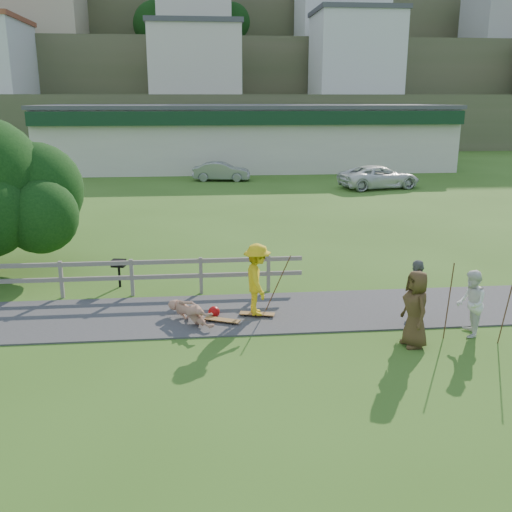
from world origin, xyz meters
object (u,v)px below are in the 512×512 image
object	(u,v)px
skater_fallen	(191,312)
spectator_c	(416,309)
bbq	(119,273)
car_white	(379,177)
skater_rider	(257,283)
spectator_a	(471,304)
spectator_b	(416,294)
car_silver	(221,171)

from	to	relation	value
skater_fallen	spectator_c	size ratio (longest dim) A/B	0.91
bbq	spectator_c	bearing A→B (deg)	-22.15
car_white	bbq	xyz separation A→B (m)	(-13.98, -18.66, -0.29)
skater_rider	spectator_a	distance (m)	5.28
spectator_a	spectator_b	size ratio (longest dim) A/B	0.93
bbq	skater_rider	bearing A→B (deg)	-24.28
spectator_a	bbq	world-z (taller)	spectator_a
skater_rider	spectator_a	xyz separation A→B (m)	(5.00, -1.69, -0.13)
car_white	bbq	size ratio (longest dim) A/B	6.01
skater_rider	car_white	size ratio (longest dim) A/B	0.36
spectator_c	car_silver	size ratio (longest dim) A/B	0.46
skater_rider	car_silver	size ratio (longest dim) A/B	0.48
car_silver	car_white	distance (m)	10.91
car_silver	skater_rider	bearing A→B (deg)	-172.81
spectator_a	bbq	bearing A→B (deg)	-98.89
skater_rider	car_silver	world-z (taller)	skater_rider
skater_rider	spectator_a	world-z (taller)	skater_rider
car_silver	bbq	size ratio (longest dim) A/B	4.58
skater_fallen	spectator_c	xyz separation A→B (m)	(5.18, -1.90, 0.61)
spectator_a	car_white	world-z (taller)	spectator_a
skater_rider	car_white	xyz separation A→B (m)	(10.04, 21.57, -0.22)
spectator_a	bbq	distance (m)	10.05
skater_fallen	car_white	distance (m)	24.79
car_silver	spectator_c	bearing A→B (deg)	-165.82
spectator_c	bbq	distance (m)	8.95
bbq	skater_fallen	bearing A→B (deg)	-42.86
spectator_b	spectator_c	xyz separation A→B (m)	(-0.43, -1.10, 0.03)
skater_rider	spectator_b	distance (m)	4.01
car_silver	skater_fallen	bearing A→B (deg)	-176.57
bbq	car_silver	bearing A→B (deg)	92.35
car_white	spectator_c	bearing A→B (deg)	151.95
skater_fallen	spectator_c	world-z (taller)	spectator_c
spectator_a	car_silver	xyz separation A→B (m)	(-4.89, 27.76, -0.17)
spectator_b	car_white	size ratio (longest dim) A/B	0.34
spectator_a	spectator_b	world-z (taller)	spectator_b
car_silver	car_white	world-z (taller)	car_white
skater_fallen	spectator_b	bearing A→B (deg)	-43.84
spectator_c	car_white	distance (m)	24.61
skater_rider	car_white	distance (m)	23.79
skater_rider	car_white	bearing A→B (deg)	-29.22
spectator_b	car_silver	xyz separation A→B (m)	(-3.77, 27.11, -0.23)
car_white	bbq	world-z (taller)	car_white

